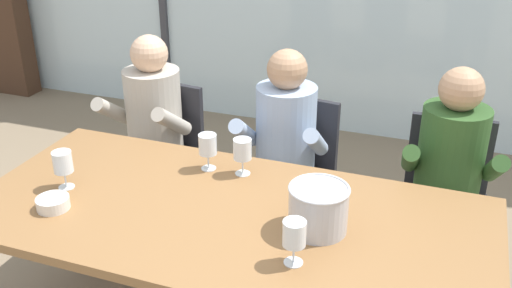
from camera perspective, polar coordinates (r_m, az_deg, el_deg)
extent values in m
plane|color=#847056|center=(3.60, 3.59, -8.57)|extent=(14.00, 14.00, 0.00)
cube|color=olive|center=(2.41, -2.87, -7.03)|extent=(2.15, 1.00, 0.04)
cylinder|color=olive|center=(3.33, -15.74, -5.51)|extent=(0.07, 0.07, 0.70)
cylinder|color=olive|center=(2.82, 19.85, -12.48)|extent=(0.07, 0.07, 0.70)
cube|color=#232328|center=(3.49, -9.77, -1.78)|extent=(0.49, 0.49, 0.03)
cube|color=#232328|center=(3.55, -8.17, 2.74)|extent=(0.42, 0.08, 0.42)
cylinder|color=#232328|center=(3.58, -13.76, -5.55)|extent=(0.04, 0.04, 0.42)
cylinder|color=#232328|center=(3.37, -8.73, -7.15)|extent=(0.04, 0.04, 0.42)
cylinder|color=#232328|center=(3.83, -10.20, -2.98)|extent=(0.04, 0.04, 0.42)
cylinder|color=#232328|center=(3.64, -5.34, -4.30)|extent=(0.04, 0.04, 0.42)
cube|color=#232328|center=(3.24, 3.01, -3.71)|extent=(0.50, 0.50, 0.03)
cube|color=#232328|center=(3.30, 4.59, 1.16)|extent=(0.42, 0.09, 0.42)
cylinder|color=#232328|center=(3.29, -1.53, -7.77)|extent=(0.04, 0.04, 0.42)
cylinder|color=#232328|center=(3.15, 4.58, -9.54)|extent=(0.04, 0.04, 0.42)
cylinder|color=#232328|center=(3.57, 1.48, -4.81)|extent=(0.04, 0.04, 0.42)
cylinder|color=#232328|center=(3.44, 7.17, -6.29)|extent=(0.04, 0.04, 0.42)
cube|color=#232328|center=(3.13, 17.69, -6.20)|extent=(0.45, 0.45, 0.03)
cube|color=#232328|center=(3.20, 18.34, -0.99)|extent=(0.42, 0.05, 0.42)
cylinder|color=#232328|center=(3.09, 13.45, -11.04)|extent=(0.04, 0.04, 0.42)
cylinder|color=#232328|center=(3.10, 20.57, -11.95)|extent=(0.04, 0.04, 0.42)
cylinder|color=#232328|center=(3.40, 14.11, -7.34)|extent=(0.04, 0.04, 0.42)
cylinder|color=#232328|center=(3.42, 20.50, -8.18)|extent=(0.04, 0.04, 0.42)
cylinder|color=#B7AD9E|center=(3.42, -9.93, 2.97)|extent=(0.33, 0.33, 0.52)
sphere|color=#DBAD89|center=(3.30, -10.39, 8.67)|extent=(0.21, 0.21, 0.21)
cube|color=#47423D|center=(3.42, -12.62, -2.05)|extent=(0.15, 0.40, 0.13)
cube|color=#47423D|center=(3.33, -10.06, -2.62)|extent=(0.15, 0.40, 0.13)
cylinder|color=#47423D|center=(3.40, -14.11, -7.11)|extent=(0.10, 0.10, 0.45)
cylinder|color=#47423D|center=(3.31, -11.55, -7.83)|extent=(0.10, 0.10, 0.45)
cylinder|color=#B7AD9E|center=(3.42, -13.73, 3.09)|extent=(0.09, 0.33, 0.26)
cylinder|color=#B7AD9E|center=(3.22, -8.18, 2.16)|extent=(0.09, 0.33, 0.26)
cylinder|color=#9EB2D1|center=(3.12, 2.92, 1.09)|extent=(0.33, 0.33, 0.52)
sphere|color=tan|center=(2.99, 3.07, 7.28)|extent=(0.21, 0.21, 0.21)
cube|color=#47423D|center=(3.09, 0.24, -4.56)|extent=(0.15, 0.41, 0.13)
cube|color=#47423D|center=(3.05, 3.48, -5.07)|extent=(0.15, 0.41, 0.13)
cylinder|color=#47423D|center=(3.06, -0.90, -10.29)|extent=(0.10, 0.10, 0.45)
cylinder|color=#47423D|center=(3.02, 2.40, -10.89)|extent=(0.10, 0.10, 0.45)
cylinder|color=#9EB2D1|center=(3.05, -1.10, 1.09)|extent=(0.09, 0.33, 0.26)
cylinder|color=#9EB2D1|center=(2.96, 5.88, 0.17)|extent=(0.09, 0.33, 0.26)
cylinder|color=#2D5123|center=(3.01, 18.45, -1.25)|extent=(0.34, 0.34, 0.52)
sphere|color=tan|center=(2.87, 19.42, 5.07)|extent=(0.21, 0.21, 0.21)
cube|color=#47423D|center=(2.95, 16.08, -7.25)|extent=(0.16, 0.41, 0.13)
cube|color=#47423D|center=(2.97, 19.57, -7.63)|extent=(0.16, 0.41, 0.13)
cylinder|color=#47423D|center=(2.93, 15.42, -13.33)|extent=(0.10, 0.10, 0.45)
cylinder|color=#2D5123|center=(2.88, 14.82, -1.39)|extent=(0.10, 0.33, 0.26)
cylinder|color=#2D5123|center=(2.91, 22.27, -2.25)|extent=(0.10, 0.33, 0.26)
cylinder|color=#B7B7BC|center=(2.26, 6.09, -6.35)|extent=(0.23, 0.23, 0.18)
torus|color=silver|center=(2.21, 6.20, -4.35)|extent=(0.24, 0.24, 0.01)
cylinder|color=silver|center=(2.55, -19.20, -5.47)|extent=(0.14, 0.14, 0.05)
cylinder|color=silver|center=(2.73, -4.65, -2.37)|extent=(0.07, 0.07, 0.00)
cylinder|color=silver|center=(2.72, -4.68, -1.64)|extent=(0.01, 0.01, 0.07)
cylinder|color=silver|center=(2.68, -4.74, -0.02)|extent=(0.08, 0.08, 0.09)
cylinder|color=silver|center=(2.70, -18.00, -4.01)|extent=(0.07, 0.07, 0.00)
cylinder|color=silver|center=(2.68, -18.11, -3.28)|extent=(0.01, 0.01, 0.07)
cylinder|color=silver|center=(2.65, -18.36, -1.66)|extent=(0.08, 0.08, 0.09)
cylinder|color=maroon|center=(2.66, -18.28, -2.17)|extent=(0.07, 0.07, 0.04)
cylinder|color=silver|center=(2.68, -1.31, -2.88)|extent=(0.07, 0.07, 0.00)
cylinder|color=silver|center=(2.66, -1.32, -2.13)|extent=(0.01, 0.01, 0.07)
cylinder|color=silver|center=(2.62, -1.33, -0.49)|extent=(0.08, 0.08, 0.09)
cylinder|color=silver|center=(2.13, 3.66, -11.46)|extent=(0.07, 0.07, 0.00)
cylinder|color=silver|center=(2.10, 3.69, -10.60)|extent=(0.01, 0.01, 0.07)
cylinder|color=silver|center=(2.05, 3.76, -8.68)|extent=(0.08, 0.08, 0.09)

